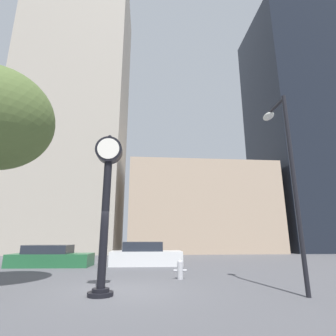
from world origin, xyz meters
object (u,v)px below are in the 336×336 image
(street_clock, at_px, (106,195))
(fire_hydrant_far, at_px, (180,269))
(car_green, at_px, (51,257))
(car_white, at_px, (145,255))
(street_lamp_right, at_px, (285,159))

(street_clock, distance_m, fire_hydrant_far, 4.91)
(street_clock, xyz_separation_m, car_green, (-4.31, 8.55, -2.52))
(car_white, bearing_deg, fire_hydrant_far, -74.89)
(street_clock, height_order, car_green, street_clock)
(street_clock, relative_size, car_green, 1.07)
(car_white, relative_size, street_lamp_right, 0.68)
(car_green, xyz_separation_m, car_white, (5.69, 0.15, 0.07))
(car_green, bearing_deg, street_clock, -60.40)
(fire_hydrant_far, bearing_deg, street_clock, -132.84)
(street_clock, xyz_separation_m, street_lamp_right, (6.08, -0.36, 1.28))
(car_white, height_order, street_lamp_right, street_lamp_right)
(street_lamp_right, bearing_deg, car_green, 139.39)
(car_white, distance_m, street_lamp_right, 10.86)
(car_green, xyz_separation_m, street_lamp_right, (10.39, -8.91, 3.81))
(car_green, height_order, car_white, car_white)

